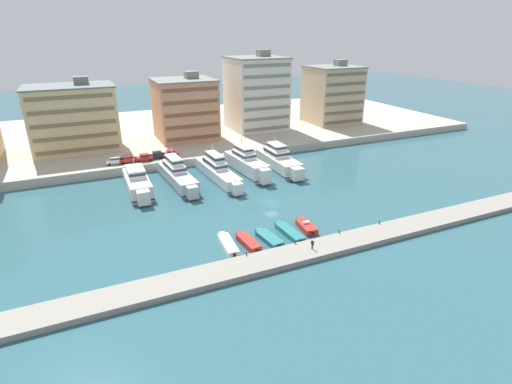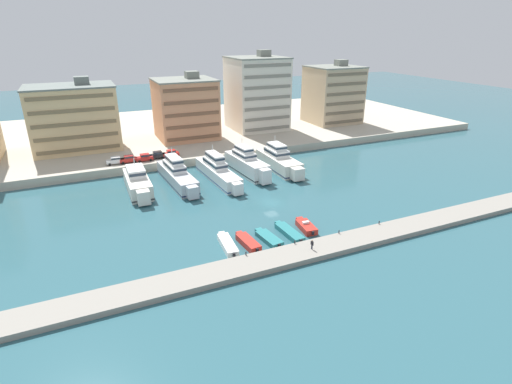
{
  "view_description": "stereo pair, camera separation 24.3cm",
  "coord_description": "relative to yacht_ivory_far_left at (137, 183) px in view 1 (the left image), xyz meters",
  "views": [
    {
      "loc": [
        -33.0,
        -65.33,
        32.32
      ],
      "look_at": [
        -3.01,
        0.9,
        2.5
      ],
      "focal_mm": 28.0,
      "sensor_mm": 36.0,
      "label": 1
    },
    {
      "loc": [
        -32.78,
        -65.43,
        32.32
      ],
      "look_at": [
        -3.01,
        0.9,
        2.5
      ],
      "focal_mm": 28.0,
      "sensor_mm": 36.0,
      "label": 2
    }
  ],
  "objects": [
    {
      "name": "yacht_ivory_far_left",
      "position": [
        0.0,
        0.0,
        0.0
      ],
      "size": [
        4.68,
        17.02,
        6.84
      ],
      "color": "silver",
      "rests_on": "ground"
    },
    {
      "name": "apartment_block_center",
      "position": [
        71.48,
        33.53,
        9.44
      ],
      "size": [
        16.52,
        15.42,
        20.73
      ],
      "color": "#C6AD89",
      "rests_on": "quay_promenade"
    },
    {
      "name": "car_white_far_left",
      "position": [
        -2.86,
        15.1,
        0.99
      ],
      "size": [
        4.14,
        1.99,
        1.8
      ],
      "color": "white",
      "rests_on": "quay_promenade"
    },
    {
      "name": "bollard_west_mid",
      "position": [
        18.73,
        -34.63,
        -0.83
      ],
      "size": [
        0.2,
        0.2,
        0.61
      ],
      "color": "#2D2D33",
      "rests_on": "pier_dock"
    },
    {
      "name": "yacht_white_mid_left",
      "position": [
        17.86,
        -0.13,
        0.08
      ],
      "size": [
        5.04,
        21.99,
        7.73
      ],
      "color": "white",
      "rests_on": "ground"
    },
    {
      "name": "car_red_mid_left",
      "position": [
        4.01,
        14.61,
        0.99
      ],
      "size": [
        4.12,
        1.95,
        1.8
      ],
      "color": "red",
      "rests_on": "quay_promenade"
    },
    {
      "name": "apartment_block_mid_left",
      "position": [
        19.7,
        32.85,
        8.61
      ],
      "size": [
        16.95,
        15.32,
        19.07
      ],
      "color": "tan",
      "rests_on": "quay_promenade"
    },
    {
      "name": "pier_dock",
      "position": [
        23.35,
        -36.91,
        -1.59
      ],
      "size": [
        120.0,
        5.06,
        0.87
      ],
      "primitive_type": "cube",
      "color": "gray",
      "rests_on": "ground"
    },
    {
      "name": "motorboat_white_far_left",
      "position": [
        9.15,
        -29.94,
        -1.5
      ],
      "size": [
        2.34,
        7.65,
        1.04
      ],
      "color": "white",
      "rests_on": "ground"
    },
    {
      "name": "car_red_left",
      "position": [
        0.21,
        14.91,
        0.99
      ],
      "size": [
        4.12,
        1.96,
        1.8
      ],
      "color": "red",
      "rests_on": "quay_promenade"
    },
    {
      "name": "yacht_white_center_left",
      "position": [
        25.62,
        1.07,
        0.4
      ],
      "size": [
        5.63,
        18.62,
        8.22
      ],
      "color": "white",
      "rests_on": "ground"
    },
    {
      "name": "motorboat_red_left",
      "position": [
        12.37,
        -30.62,
        -1.49
      ],
      "size": [
        2.33,
        6.71,
        1.08
      ],
      "color": "red",
      "rests_on": "ground"
    },
    {
      "name": "motorboat_teal_center_left",
      "position": [
        20.13,
        -30.18,
        -1.57
      ],
      "size": [
        2.3,
        7.91,
        0.91
      ],
      "color": "teal",
      "rests_on": "ground"
    },
    {
      "name": "car_red_center",
      "position": [
        10.73,
        15.4,
        0.99
      ],
      "size": [
        4.1,
        1.93,
        1.8
      ],
      "color": "red",
      "rests_on": "quay_promenade"
    },
    {
      "name": "apartment_block_center_left",
      "position": [
        43.83,
        35.68,
        11.2
      ],
      "size": [
        16.83,
        16.7,
        24.27
      ],
      "color": "silver",
      "rests_on": "quay_promenade"
    },
    {
      "name": "bollard_west",
      "position": [
        10.37,
        -34.63,
        -0.83
      ],
      "size": [
        0.2,
        0.2,
        0.61
      ],
      "color": "#2D2D33",
      "rests_on": "pier_dock"
    },
    {
      "name": "car_black_center_left",
      "position": [
        7.3,
        15.47,
        0.99
      ],
      "size": [
        4.13,
        1.99,
        1.8
      ],
      "color": "black",
      "rests_on": "quay_promenade"
    },
    {
      "name": "ground_plane",
      "position": [
        23.35,
        -17.0,
        -2.03
      ],
      "size": [
        400.0,
        400.0,
        0.0
      ],
      "primitive_type": "plane",
      "color": "#2D5B66"
    },
    {
      "name": "motorboat_red_center",
      "position": [
        23.74,
        -29.66,
        -1.48
      ],
      "size": [
        2.65,
        6.09,
        1.43
      ],
      "color": "red",
      "rests_on": "ground"
    },
    {
      "name": "bollard_east_mid",
      "position": [
        27.1,
        -34.63,
        -0.83
      ],
      "size": [
        0.2,
        0.2,
        0.61
      ],
      "color": "#2D2D33",
      "rests_on": "pier_dock"
    },
    {
      "name": "apartment_block_left",
      "position": [
        -10.33,
        32.96,
        8.52
      ],
      "size": [
        21.92,
        14.55,
        18.91
      ],
      "color": "#E0BC84",
      "rests_on": "quay_promenade"
    },
    {
      "name": "pedestrian_near_edge",
      "position": [
        20.31,
        -37.16,
        -0.22
      ],
      "size": [
        0.31,
        0.6,
        1.59
      ],
      "color": "#282D3D",
      "rests_on": "pier_dock"
    },
    {
      "name": "quay_promenade",
      "position": [
        23.35,
        46.78,
        -1.01
      ],
      "size": [
        180.0,
        70.0,
        2.04
      ],
      "primitive_type": "cube",
      "color": "#BCB29E",
      "rests_on": "ground"
    },
    {
      "name": "bollard_east",
      "position": [
        35.47,
        -34.63,
        -0.83
      ],
      "size": [
        0.2,
        0.2,
        0.61
      ],
      "color": "#2D2D33",
      "rests_on": "pier_dock"
    },
    {
      "name": "yacht_silver_left",
      "position": [
        8.76,
        1.33,
        0.09
      ],
      "size": [
        5.32,
        21.43,
        7.72
      ],
      "color": "silver",
      "rests_on": "ground"
    },
    {
      "name": "yacht_ivory_center",
      "position": [
        34.14,
        0.81,
        0.21
      ],
      "size": [
        5.02,
        19.34,
        7.95
      ],
      "color": "silver",
      "rests_on": "ground"
    },
    {
      "name": "motorboat_teal_mid_left",
      "position": [
        16.11,
        -30.54,
        -1.62
      ],
      "size": [
        2.78,
        6.8,
        0.86
      ],
      "color": "teal",
      "rests_on": "ground"
    }
  ]
}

